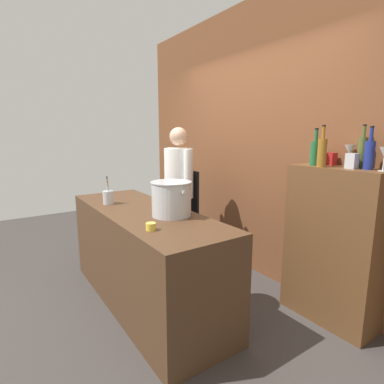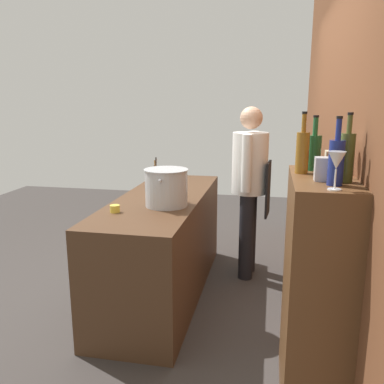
% 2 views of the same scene
% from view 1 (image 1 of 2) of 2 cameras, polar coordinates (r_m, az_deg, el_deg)
% --- Properties ---
extents(ground_plane, '(8.00, 8.00, 0.00)m').
position_cam_1_polar(ground_plane, '(3.16, -8.58, -19.40)').
color(ground_plane, '#383330').
extents(brick_back_panel, '(4.40, 0.10, 3.00)m').
position_cam_1_polar(brick_back_panel, '(3.56, 11.73, 9.23)').
color(brick_back_panel, brown).
rests_on(brick_back_panel, ground_plane).
extents(prep_counter, '(2.08, 0.70, 0.90)m').
position_cam_1_polar(prep_counter, '(2.96, -8.83, -11.85)').
color(prep_counter, '#472D1C').
rests_on(prep_counter, ground_plane).
extents(bar_cabinet, '(0.76, 0.32, 1.32)m').
position_cam_1_polar(bar_cabinet, '(2.85, 24.80, -9.15)').
color(bar_cabinet, brown).
rests_on(bar_cabinet, ground_plane).
extents(chef, '(0.53, 0.37, 1.66)m').
position_cam_1_polar(chef, '(3.62, -2.38, 0.94)').
color(chef, black).
rests_on(chef, ground_plane).
extents(stockpot_large, '(0.41, 0.35, 0.29)m').
position_cam_1_polar(stockpot_large, '(2.58, -3.87, -1.26)').
color(stockpot_large, '#B7BABF').
rests_on(stockpot_large, prep_counter).
extents(utensil_crock, '(0.10, 0.10, 0.28)m').
position_cam_1_polar(utensil_crock, '(3.13, -15.38, -0.88)').
color(utensil_crock, '#B7BABF').
rests_on(utensil_crock, prep_counter).
extents(butter_jar, '(0.07, 0.07, 0.05)m').
position_cam_1_polar(butter_jar, '(2.24, -7.70, -6.41)').
color(butter_jar, yellow).
rests_on(butter_jar, prep_counter).
extents(wine_bottle_olive, '(0.07, 0.07, 0.33)m').
position_cam_1_polar(wine_bottle_olive, '(2.72, 29.20, 6.59)').
color(wine_bottle_olive, '#475123').
rests_on(wine_bottle_olive, bar_cabinet).
extents(wine_bottle_green, '(0.08, 0.08, 0.31)m').
position_cam_1_polar(wine_bottle_green, '(2.78, 22.00, 6.89)').
color(wine_bottle_green, '#1E592D').
rests_on(wine_bottle_green, bar_cabinet).
extents(wine_bottle_cobalt, '(0.07, 0.07, 0.32)m').
position_cam_1_polar(wine_bottle_cobalt, '(2.63, 30.21, 6.15)').
color(wine_bottle_cobalt, navy).
rests_on(wine_bottle_cobalt, bar_cabinet).
extents(wine_bottle_amber, '(0.07, 0.07, 0.33)m').
position_cam_1_polar(wine_bottle_amber, '(2.66, 23.12, 6.91)').
color(wine_bottle_amber, '#8C5919').
rests_on(wine_bottle_amber, bar_cabinet).
extents(wine_glass_short, '(0.08, 0.08, 0.18)m').
position_cam_1_polar(wine_glass_short, '(2.77, 27.36, 6.88)').
color(wine_glass_short, silver).
rests_on(wine_glass_short, bar_cabinet).
extents(spice_tin_red, '(0.08, 0.08, 0.11)m').
position_cam_1_polar(spice_tin_red, '(2.85, 24.47, 5.65)').
color(spice_tin_red, red).
rests_on(spice_tin_red, bar_cabinet).
extents(spice_tin_cream, '(0.08, 0.08, 0.11)m').
position_cam_1_polar(spice_tin_cream, '(2.90, 22.32, 5.90)').
color(spice_tin_cream, beige).
rests_on(spice_tin_cream, bar_cabinet).
extents(spice_tin_silver, '(0.07, 0.07, 0.12)m').
position_cam_1_polar(spice_tin_silver, '(2.64, 27.72, 5.14)').
color(spice_tin_silver, '#B2B2B7').
rests_on(spice_tin_silver, bar_cabinet).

